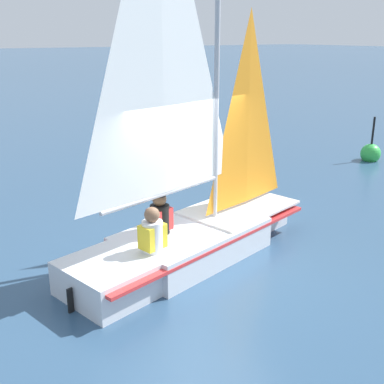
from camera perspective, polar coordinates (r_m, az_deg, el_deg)
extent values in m
plane|color=#2D4C6B|center=(7.93, 0.00, -7.55)|extent=(260.00, 260.00, 0.00)
cube|color=silver|center=(7.83, 0.00, -5.91)|extent=(2.71, 1.93, 0.50)
cube|color=silver|center=(9.08, 7.50, -2.59)|extent=(1.17, 0.98, 0.50)
cube|color=silver|center=(6.80, -10.20, -10.19)|extent=(1.27, 1.39, 0.50)
cube|color=red|center=(7.77, 0.00, -4.84)|extent=(4.57, 2.39, 0.05)
cube|color=silver|center=(8.60, 5.58, -1.81)|extent=(2.25, 1.71, 0.04)
cylinder|color=#B7B7BC|center=(7.57, 3.00, 16.26)|extent=(0.08, 0.08, 5.39)
cylinder|color=#B7B7BC|center=(7.08, -3.30, -0.18)|extent=(2.26, 0.61, 0.07)
pyramid|color=white|center=(6.72, -3.67, 18.70)|extent=(2.14, 0.56, 4.52)
pyramid|color=orange|center=(8.31, 6.65, 9.65)|extent=(1.47, 0.40, 3.27)
cube|color=black|center=(6.56, -14.22, -12.35)|extent=(0.08, 0.05, 0.35)
cube|color=black|center=(7.65, -3.76, -6.70)|extent=(0.33, 0.30, 0.45)
cylinder|color=black|center=(7.47, -3.83, -3.39)|extent=(0.36, 0.36, 0.50)
cube|color=red|center=(7.46, -3.84, -3.21)|extent=(0.39, 0.33, 0.35)
sphere|color=brown|center=(7.35, -3.89, -0.85)|extent=(0.22, 0.22, 0.22)
cylinder|color=black|center=(7.32, -3.90, -0.24)|extent=(0.25, 0.25, 0.06)
cube|color=black|center=(7.06, -4.59, -8.96)|extent=(0.33, 0.30, 0.45)
cylinder|color=white|center=(6.86, -4.69, -5.43)|extent=(0.36, 0.36, 0.50)
cube|color=yellow|center=(6.85, -4.70, -5.23)|extent=(0.39, 0.33, 0.35)
sphere|color=brown|center=(6.73, -4.77, -2.70)|extent=(0.22, 0.22, 0.22)
sphere|color=green|center=(14.72, 20.40, 4.29)|extent=(0.56, 0.56, 0.56)
cylinder|color=black|center=(14.60, 20.67, 6.67)|extent=(0.06, 0.06, 0.86)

